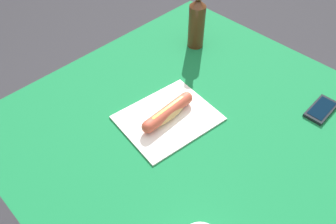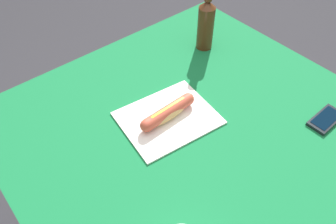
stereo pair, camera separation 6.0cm
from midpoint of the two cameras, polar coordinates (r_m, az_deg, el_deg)
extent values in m
cylinder|color=brown|center=(1.51, 27.08, -11.43)|extent=(0.07, 0.07, 0.71)
cylinder|color=brown|center=(1.45, -19.85, -11.07)|extent=(0.07, 0.07, 0.71)
cylinder|color=brown|center=(1.74, 6.07, 4.20)|extent=(0.07, 0.07, 0.71)
cube|color=brown|center=(1.07, 5.14, -1.93)|extent=(1.03, 0.93, 0.03)
cube|color=#146B38|center=(1.05, 5.20, -1.31)|extent=(1.09, 0.99, 0.00)
cube|color=white|center=(1.05, 1.65, -1.07)|extent=(0.31, 0.26, 0.01)
ellipsoid|color=tan|center=(1.03, 1.68, -0.20)|extent=(0.16, 0.05, 0.04)
cylinder|color=#BC4C38|center=(1.03, 1.69, -0.01)|extent=(0.17, 0.04, 0.04)
sphere|color=#BC4C38|center=(1.07, 5.04, 2.16)|extent=(0.04, 0.04, 0.04)
sphere|color=#BC4C38|center=(0.99, -1.94, -2.36)|extent=(0.04, 0.04, 0.04)
cube|color=yellow|center=(1.01, 1.71, 0.67)|extent=(0.13, 0.01, 0.00)
cube|color=black|center=(1.16, 26.50, -1.15)|extent=(0.13, 0.06, 0.01)
cube|color=black|center=(1.16, 26.59, -0.95)|extent=(0.11, 0.05, 0.00)
cylinder|color=#4C2814|center=(1.30, 7.72, 13.87)|extent=(0.06, 0.06, 0.17)
cone|color=#4C2814|center=(1.25, 8.17, 17.60)|extent=(0.06, 0.06, 0.03)
camera|label=1|loc=(0.03, -88.31, 1.78)|focal=36.05mm
camera|label=2|loc=(0.03, 91.69, -1.78)|focal=36.05mm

